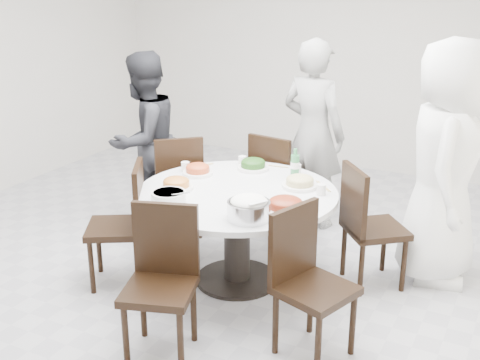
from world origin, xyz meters
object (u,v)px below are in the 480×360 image
at_px(chair_sw, 115,225).
at_px(diner_middle, 313,134).
at_px(chair_nw, 177,184).
at_px(soup_bowl, 169,197).
at_px(diner_right, 444,163).
at_px(chair_ne, 375,226).
at_px(chair_n, 280,183).
at_px(chair_se, 316,287).
at_px(rice_bowl, 249,210).
at_px(beverage_bottle, 295,163).
at_px(dining_table, 237,237).
at_px(diner_left, 144,141).
at_px(chair_s, 159,287).

distance_m(chair_sw, diner_middle, 2.04).
bearing_deg(chair_nw, soup_bowl, 78.12).
bearing_deg(soup_bowl, diner_right, 36.29).
height_order(chair_ne, diner_middle, diner_middle).
height_order(chair_n, chair_nw, same).
xyz_separation_m(chair_se, soup_bowl, (-1.19, 0.19, 0.31)).
relative_size(chair_ne, rice_bowl, 3.32).
distance_m(chair_ne, chair_sw, 1.97).
height_order(chair_se, diner_middle, diner_middle).
distance_m(diner_right, beverage_bottle, 1.12).
height_order(dining_table, diner_left, diner_left).
bearing_deg(rice_bowl, chair_se, -17.86).
xyz_separation_m(chair_ne, chair_s, (-0.93, -1.51, 0.00)).
height_order(chair_n, diner_right, diner_right).
relative_size(dining_table, chair_se, 1.58).
bearing_deg(chair_s, diner_middle, 70.14).
xyz_separation_m(chair_nw, beverage_bottle, (1.17, -0.08, 0.39)).
relative_size(chair_nw, chair_se, 1.00).
relative_size(chair_s, diner_right, 0.51).
distance_m(dining_table, chair_sw, 0.93).
xyz_separation_m(chair_nw, soup_bowl, (0.58, -0.98, 0.31)).
height_order(chair_sw, soup_bowl, chair_sw).
bearing_deg(chair_se, dining_table, 73.46).
bearing_deg(diner_right, rice_bowl, 132.92).
bearing_deg(diner_right, chair_sw, 112.12).
bearing_deg(chair_n, chair_se, 128.67).
height_order(diner_right, rice_bowl, diner_right).
bearing_deg(soup_bowl, dining_table, 52.23).
bearing_deg(diner_left, chair_se, 66.71).
distance_m(chair_sw, diner_right, 2.52).
distance_m(chair_nw, diner_left, 0.52).
relative_size(diner_middle, beverage_bottle, 7.41).
bearing_deg(dining_table, beverage_bottle, 61.26).
height_order(chair_nw, diner_middle, diner_middle).
bearing_deg(dining_table, diner_right, 30.92).
bearing_deg(chair_sw, chair_ne, 85.97).
height_order(chair_n, diner_middle, diner_middle).
xyz_separation_m(chair_sw, diner_right, (2.15, 1.23, 0.46)).
bearing_deg(diner_middle, chair_se, 123.06).
bearing_deg(chair_se, diner_left, 78.83).
height_order(diner_left, rice_bowl, diner_left).
relative_size(diner_middle, soup_bowl, 7.07).
bearing_deg(dining_table, diner_left, 153.89).
xyz_separation_m(chair_ne, diner_right, (0.39, 0.35, 0.46)).
xyz_separation_m(chair_nw, diner_middle, (0.99, 0.79, 0.40)).
relative_size(diner_middle, diner_left, 1.07).
relative_size(chair_sw, diner_middle, 0.54).
bearing_deg(soup_bowl, chair_n, 80.62).
bearing_deg(chair_n, dining_table, 103.34).
bearing_deg(beverage_bottle, chair_se, -61.35).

